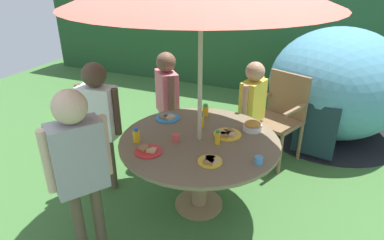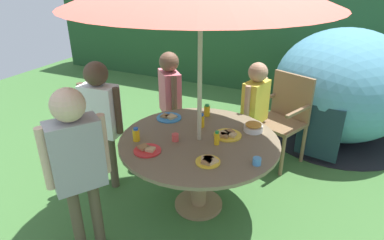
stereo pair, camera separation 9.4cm
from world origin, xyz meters
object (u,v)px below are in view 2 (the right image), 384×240
(cup_near, at_px, (175,137))
(plate_mid_right, at_px, (169,117))
(wooden_chair, at_px, (284,114))
(plate_near_left, at_px, (208,161))
(garden_table, at_px, (199,152))
(child_in_pink_shirt, at_px, (170,92))
(plate_mid_left, at_px, (147,150))
(juice_bottle_near_right, at_px, (136,135))
(child_in_white_shirt, at_px, (100,111))
(snack_bowl, at_px, (253,127))
(child_in_grey_shirt, at_px, (76,155))
(plate_front_edge, at_px, (227,135))
(potted_plant, at_px, (98,117))
(juice_bottle_center_front, at_px, (207,110))
(juice_bottle_far_right, at_px, (201,121))
(dome_tent, at_px, (343,85))
(child_in_yellow_shirt, at_px, (255,102))
(juice_bottle_far_left, at_px, (217,138))
(cup_far, at_px, (257,161))

(cup_near, bearing_deg, plate_mid_right, 125.29)
(wooden_chair, bearing_deg, plate_near_left, -78.06)
(garden_table, bearing_deg, child_in_pink_shirt, 133.28)
(plate_mid_left, height_order, juice_bottle_near_right, juice_bottle_near_right)
(child_in_white_shirt, bearing_deg, wooden_chair, 35.67)
(snack_bowl, bearing_deg, child_in_grey_shirt, -128.61)
(plate_mid_left, relative_size, plate_front_edge, 0.90)
(child_in_pink_shirt, distance_m, child_in_grey_shirt, 1.53)
(potted_plant, relative_size, juice_bottle_center_front, 5.92)
(juice_bottle_near_right, xyz_separation_m, juice_bottle_far_right, (0.39, 0.47, 0.01))
(child_in_pink_shirt, distance_m, plate_mid_right, 0.49)
(child_in_grey_shirt, xyz_separation_m, juice_bottle_near_right, (0.09, 0.59, -0.10))
(wooden_chair, bearing_deg, plate_front_edge, -83.61)
(child_in_white_shirt, height_order, juice_bottle_center_front, child_in_white_shirt)
(plate_front_edge, bearing_deg, garden_table, -141.11)
(dome_tent, relative_size, plate_mid_right, 8.84)
(child_in_pink_shirt, bearing_deg, cup_near, -12.22)
(wooden_chair, relative_size, child_in_pink_shirt, 0.80)
(child_in_grey_shirt, height_order, juice_bottle_far_right, child_in_grey_shirt)
(snack_bowl, bearing_deg, dome_tent, 69.09)
(child_in_yellow_shirt, distance_m, child_in_grey_shirt, 1.92)
(child_in_yellow_shirt, distance_m, juice_bottle_near_right, 1.35)
(dome_tent, xyz_separation_m, snack_bowl, (-0.66, -1.74, 0.06))
(plate_near_left, bearing_deg, garden_table, 124.17)
(dome_tent, relative_size, child_in_white_shirt, 1.63)
(potted_plant, relative_size, child_in_white_shirt, 0.54)
(juice_bottle_near_right, distance_m, juice_bottle_far_right, 0.61)
(plate_mid_left, relative_size, plate_mid_right, 0.92)
(plate_near_left, height_order, juice_bottle_center_front, juice_bottle_center_front)
(plate_mid_right, bearing_deg, snack_bowl, 5.59)
(plate_front_edge, bearing_deg, child_in_yellow_shirt, 86.90)
(child_in_pink_shirt, height_order, snack_bowl, child_in_pink_shirt)
(dome_tent, distance_m, plate_mid_right, 2.34)
(child_in_yellow_shirt, height_order, plate_mid_left, child_in_yellow_shirt)
(wooden_chair, height_order, juice_bottle_far_left, wooden_chair)
(dome_tent, xyz_separation_m, child_in_white_shirt, (-2.00, -2.17, 0.14))
(snack_bowl, bearing_deg, garden_table, -137.47)
(juice_bottle_near_right, distance_m, cup_near, 0.33)
(snack_bowl, relative_size, plate_near_left, 0.90)
(dome_tent, xyz_separation_m, juice_bottle_center_front, (-1.16, -1.61, 0.08))
(child_in_white_shirt, bearing_deg, snack_bowl, 12.73)
(garden_table, relative_size, juice_bottle_center_front, 11.53)
(wooden_chair, bearing_deg, plate_mid_left, -94.35)
(plate_mid_right, bearing_deg, juice_bottle_center_front, 34.54)
(juice_bottle_near_right, bearing_deg, cup_far, 3.57)
(child_in_grey_shirt, bearing_deg, garden_table, -0.00)
(wooden_chair, height_order, plate_mid_right, wooden_chair)
(snack_bowl, height_order, juice_bottle_far_right, juice_bottle_far_right)
(potted_plant, relative_size, snack_bowl, 4.12)
(potted_plant, height_order, cup_far, cup_far)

